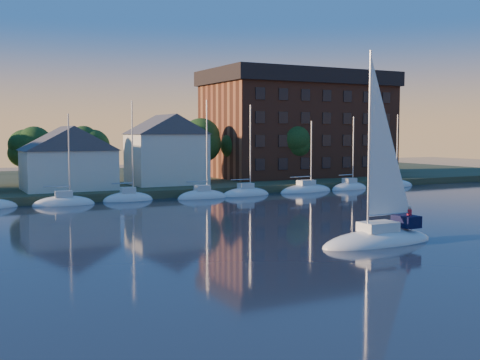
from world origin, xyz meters
TOP-DOWN VIEW (x-y plane):
  - ground at (0.00, 0.00)m, footprint 260.00×260.00m
  - shoreline_land at (0.00, 75.00)m, footprint 160.00×50.00m
  - wooden_dock at (0.00, 52.00)m, footprint 120.00×3.00m
  - clubhouse_centre at (-6.00, 57.00)m, footprint 11.55×8.40m
  - clubhouse_east at (8.00, 59.00)m, footprint 10.50×8.40m
  - condo_block at (34.00, 64.95)m, footprint 31.00×17.00m
  - tree_line at (2.00, 63.00)m, footprint 93.40×5.40m
  - moored_fleet at (0.00, 49.00)m, footprint 87.50×2.40m
  - hero_sailboat at (7.74, 13.61)m, footprint 9.91×3.27m

SIDE VIEW (x-z plane):
  - ground at x=0.00m, z-range 0.00..0.00m
  - shoreline_land at x=0.00m, z-range -1.00..1.00m
  - wooden_dock at x=0.00m, z-range -0.50..0.50m
  - moored_fleet at x=0.00m, z-range -5.93..6.12m
  - hero_sailboat at x=7.74m, z-range -6.99..8.24m
  - clubhouse_centre at x=-6.00m, z-range 1.09..9.17m
  - clubhouse_east at x=8.00m, z-range 1.10..10.90m
  - tree_line at x=2.00m, z-range 2.73..11.63m
  - condo_block at x=34.00m, z-range 1.09..18.49m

